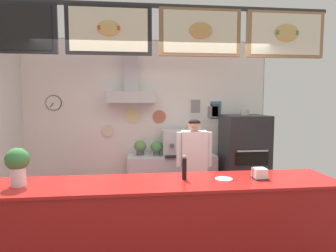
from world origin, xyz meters
The scene contains 13 objects.
back_wall_assembly centered at (-0.01, 2.19, 1.59)m, with size 4.50×2.47×2.97m.
service_counter centered at (0.00, -0.23, 0.53)m, with size 3.77×0.71×1.05m.
back_prep_counter centered at (0.42, 1.94, 0.45)m, with size 1.55×0.55×0.91m.
pizza_oven centered at (1.64, 1.66, 0.81)m, with size 0.72×0.73×1.72m.
shop_worker centered at (0.63, 0.99, 0.87)m, with size 0.52×0.25×1.61m.
espresso_machine centered at (0.49, 1.92, 1.13)m, with size 0.47×0.50×0.45m.
potted_thyme centered at (0.95, 1.95, 1.00)m, with size 0.13×0.13×0.17m.
potted_rosemary centered at (0.15, 1.92, 1.05)m, with size 0.22×0.22×0.25m.
potted_oregano centered at (-0.13, 1.98, 1.05)m, with size 0.22×0.22×0.26m.
napkin_holder centered at (1.09, -0.24, 1.11)m, with size 0.16×0.15×0.13m.
pepper_grinder centered at (0.29, -0.18, 1.18)m, with size 0.05×0.05×0.26m.
basil_vase centered at (-1.36, -0.22, 1.26)m, with size 0.22×0.22×0.38m.
condiment_plate centered at (0.70, -0.23, 1.06)m, with size 0.18×0.18×0.01m.
Camera 1 is at (-0.23, -3.18, 1.90)m, focal length 31.54 mm.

